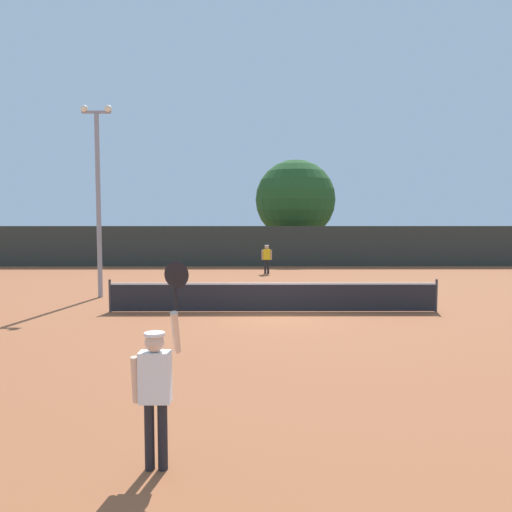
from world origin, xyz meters
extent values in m
plane|color=#9E5633|center=(0.00, 0.00, 0.00)|extent=(120.00, 120.00, 0.00)
cube|color=#232328|center=(0.00, 0.00, 0.48)|extent=(10.66, 0.03, 0.91)
cube|color=white|center=(0.00, 0.00, 0.93)|extent=(10.66, 0.04, 0.06)
cylinder|color=#333338|center=(-5.33, 0.00, 0.54)|extent=(0.08, 0.08, 1.07)
cylinder|color=#333338|center=(5.33, 0.00, 0.54)|extent=(0.08, 0.08, 1.07)
cube|color=#2D332D|center=(0.00, 15.83, 1.28)|extent=(39.06, 0.12, 2.56)
cube|color=white|center=(-1.84, -10.44, 1.15)|extent=(0.38, 0.22, 0.62)
sphere|color=beige|center=(-1.84, -10.44, 1.58)|extent=(0.24, 0.24, 0.24)
cylinder|color=white|center=(-1.84, -10.44, 1.68)|extent=(0.25, 0.25, 0.04)
cylinder|color=black|center=(-1.92, -10.44, 0.42)|extent=(0.12, 0.12, 0.84)
cylinder|color=black|center=(-1.76, -10.44, 0.42)|extent=(0.12, 0.12, 0.84)
cylinder|color=beige|center=(-2.08, -10.44, 1.12)|extent=(0.09, 0.18, 0.59)
cylinder|color=beige|center=(-1.60, -10.35, 1.68)|extent=(0.09, 0.33, 0.57)
cylinder|color=black|center=(-1.60, -10.29, 2.08)|extent=(0.04, 0.11, 0.28)
ellipsoid|color=black|center=(-1.60, -10.23, 2.37)|extent=(0.30, 0.13, 0.36)
cube|color=yellow|center=(0.08, 11.41, 1.07)|extent=(0.38, 0.22, 0.58)
sphere|color=tan|center=(0.08, 11.41, 1.46)|extent=(0.22, 0.22, 0.22)
cylinder|color=white|center=(0.08, 11.41, 1.56)|extent=(0.23, 0.23, 0.04)
cylinder|color=black|center=(0.00, 11.41, 0.39)|extent=(0.12, 0.12, 0.78)
cylinder|color=black|center=(0.16, 11.41, 0.39)|extent=(0.12, 0.12, 0.78)
cylinder|color=tan|center=(-0.16, 11.41, 1.04)|extent=(0.09, 0.17, 0.55)
cylinder|color=tan|center=(0.32, 11.41, 1.04)|extent=(0.09, 0.15, 0.55)
sphere|color=#CCE033|center=(1.50, 1.12, 0.03)|extent=(0.07, 0.07, 0.07)
cylinder|color=gray|center=(-6.59, 3.16, 3.51)|extent=(0.18, 0.18, 7.01)
cube|color=gray|center=(-6.59, 3.16, 7.06)|extent=(1.10, 0.10, 0.10)
sphere|color=#F2EDCC|center=(-7.04, 3.16, 7.19)|extent=(0.28, 0.28, 0.28)
sphere|color=#F2EDCC|center=(-6.14, 3.16, 7.19)|extent=(0.28, 0.28, 0.28)
cylinder|color=brown|center=(2.41, 20.68, 1.11)|extent=(0.56, 0.56, 2.22)
sphere|color=#235123|center=(2.41, 20.68, 4.39)|extent=(5.79, 5.79, 5.79)
cube|color=red|center=(-8.07, 23.91, 0.60)|extent=(2.46, 4.42, 0.90)
cube|color=#2D333D|center=(-8.07, 23.61, 1.37)|extent=(1.99, 2.41, 0.64)
cylinder|color=black|center=(-8.92, 25.31, 0.30)|extent=(0.22, 0.60, 0.60)
cylinder|color=black|center=(-7.22, 25.31, 0.30)|extent=(0.22, 0.60, 0.60)
cylinder|color=black|center=(-8.92, 22.51, 0.30)|extent=(0.22, 0.60, 0.60)
cylinder|color=black|center=(-7.22, 22.51, 0.30)|extent=(0.22, 0.60, 0.60)
cube|color=navy|center=(1.45, 24.29, 0.60)|extent=(2.05, 4.27, 0.90)
cube|color=#2D333D|center=(1.45, 23.99, 1.37)|extent=(1.78, 2.26, 0.64)
cylinder|color=black|center=(0.60, 25.69, 0.30)|extent=(0.22, 0.60, 0.60)
cylinder|color=black|center=(2.30, 25.69, 0.30)|extent=(0.22, 0.60, 0.60)
cylinder|color=black|center=(0.60, 22.89, 0.30)|extent=(0.22, 0.60, 0.60)
cylinder|color=black|center=(2.30, 22.89, 0.30)|extent=(0.22, 0.60, 0.60)
cube|color=navy|center=(10.09, 21.78, 0.60)|extent=(2.27, 4.35, 0.90)
cube|color=#2D333D|center=(10.09, 21.48, 1.37)|extent=(1.89, 2.34, 0.64)
cylinder|color=black|center=(9.24, 23.18, 0.30)|extent=(0.22, 0.60, 0.60)
cylinder|color=black|center=(10.94, 23.18, 0.30)|extent=(0.22, 0.60, 0.60)
cylinder|color=black|center=(9.24, 20.38, 0.30)|extent=(0.22, 0.60, 0.60)
cylinder|color=black|center=(10.94, 20.38, 0.30)|extent=(0.22, 0.60, 0.60)
camera|label=1|loc=(-0.65, -16.44, 3.06)|focal=35.72mm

